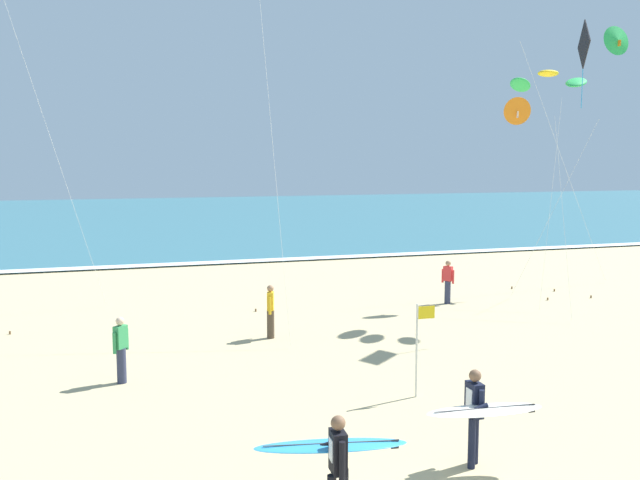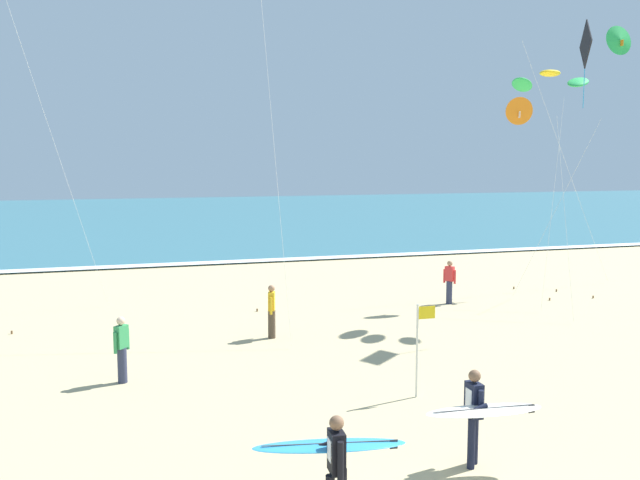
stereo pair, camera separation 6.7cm
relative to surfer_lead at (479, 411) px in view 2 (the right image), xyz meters
The scene contains 12 objects.
ocean_water 54.31m from the surfer_lead, 91.79° to the left, with size 160.00×60.00×0.08m, color #336B7A.
shoreline_foam 24.65m from the surfer_lead, 93.95° to the left, with size 160.00×1.01×0.01m, color white.
surfer_lead is the anchor object (origin of this frame).
surfer_third 3.05m from the surfer_lead, 161.50° to the right, with size 2.33×0.97×1.71m.
kite_diamond_charcoal_far 13.99m from the surfer_lead, 45.67° to the left, with size 1.90×4.18×9.48m.
kite_arc_golden_low 14.69m from the surfer_lead, 50.91° to the left, with size 4.19×4.42×8.16m.
kite_delta_emerald_distant 22.18m from the surfer_lead, 44.85° to the left, with size 5.25×0.45×10.72m.
kite_delta_amber_close 16.34m from the surfer_lead, 55.37° to the left, with size 3.54×1.08×7.52m.
bystander_green_top 8.70m from the surfer_lead, 130.70° to the left, with size 0.37×0.38×1.59m.
bystander_red_top 13.78m from the surfer_lead, 64.53° to the left, with size 0.33×0.42×1.59m.
bystander_yellow_top 9.67m from the surfer_lead, 98.14° to the left, with size 0.27×0.48×1.59m.
lifeguard_flag 3.71m from the surfer_lead, 80.56° to the left, with size 0.45×0.05×2.10m.
Camera 2 is at (-4.14, -6.42, 5.26)m, focal length 38.93 mm.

